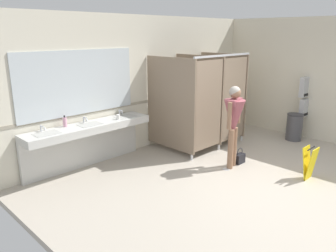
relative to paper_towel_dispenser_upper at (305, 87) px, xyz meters
The scene contains 15 objects.
ground_plane 3.46m from the paper_towel_dispenser_upper, 166.48° to the right, with size 6.96×6.53×0.10m, color #B2A899.
wall_back 3.86m from the paper_towel_dispenser_upper, 143.77° to the left, with size 6.96×0.12×2.91m, color beige.
wall_back_tile_band 3.82m from the paper_towel_dispenser_upper, 144.55° to the left, with size 6.96×0.01×0.06m, color #9E937F.
vanity_counter 5.31m from the paper_towel_dispenser_upper, 157.47° to the left, with size 2.52×0.53×1.01m.
mirror_panel 5.36m from the paper_towel_dispenser_upper, 155.62° to the left, with size 2.42×0.02×1.19m, color silver.
bathroom_stalls 2.59m from the paper_towel_dispenser_upper, 149.44° to the left, with size 1.90×1.39×2.11m.
paper_towel_dispenser_upper is the anchor object (origin of this frame).
paper_towel_dispenser_lower 0.51m from the paper_towel_dispenser_upper, 90.00° to the right, with size 0.37×0.13×0.44m.
trash_bin 1.01m from the paper_towel_dispenser_upper, behind, with size 0.39×0.39×0.65m.
person_standing 2.88m from the paper_towel_dispenser_upper, behind, with size 0.55×0.48×1.59m.
handbag 2.84m from the paper_towel_dispenser_upper, behind, with size 0.24×0.13×0.32m.
soap_dispenser 5.67m from the paper_towel_dispenser_upper, 158.33° to the left, with size 0.07×0.07×0.21m.
paper_cup 4.65m from the paper_towel_dispenser_upper, 156.61° to the left, with size 0.07×0.07×0.09m, color white.
wet_floor_sign 2.82m from the paper_towel_dispenser_upper, 152.76° to the right, with size 0.28×0.19×0.60m.
floor_drain_cover 3.30m from the paper_towel_dispenser_upper, behind, with size 0.14×0.14×0.01m, color #B7BABF.
Camera 1 is at (-4.93, -2.60, 2.54)m, focal length 35.57 mm.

